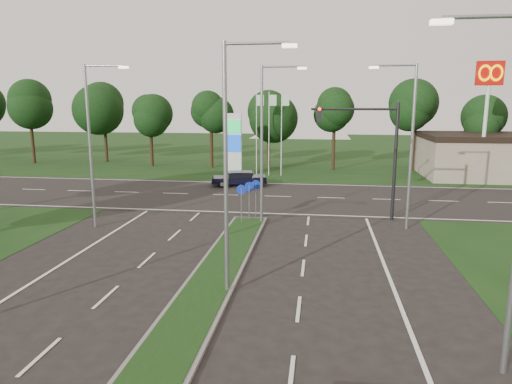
# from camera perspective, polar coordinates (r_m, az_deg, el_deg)

# --- Properties ---
(verge_far) EXTENTS (160.00, 50.00, 0.02)m
(verge_far) POSITION_cam_1_polar(r_m,az_deg,el_deg) (65.14, 4.37, 4.91)
(verge_far) COLOR black
(verge_far) RESTS_ON ground
(cross_road) EXTENTS (160.00, 12.00, 0.02)m
(cross_road) POSITION_cam_1_polar(r_m,az_deg,el_deg) (34.59, 1.06, -0.52)
(cross_road) COLOR black
(cross_road) RESTS_ON ground
(median_kerb) EXTENTS (2.00, 26.00, 0.12)m
(median_kerb) POSITION_cam_1_polar(r_m,az_deg,el_deg) (15.82, -8.05, -14.88)
(median_kerb) COLOR slate
(median_kerb) RESTS_ON ground
(commercial_building) EXTENTS (16.00, 9.00, 4.00)m
(commercial_building) POSITION_cam_1_polar(r_m,az_deg,el_deg) (49.28, 29.34, 3.89)
(commercial_building) COLOR gray
(commercial_building) RESTS_ON ground
(streetlight_median_near) EXTENTS (2.53, 0.22, 9.00)m
(streetlight_median_near) POSITION_cam_1_polar(r_m,az_deg,el_deg) (16.05, -3.12, 4.34)
(streetlight_median_near) COLOR gray
(streetlight_median_near) RESTS_ON ground
(streetlight_median_far) EXTENTS (2.53, 0.22, 9.00)m
(streetlight_median_far) POSITION_cam_1_polar(r_m,az_deg,el_deg) (25.89, 1.16, 6.92)
(streetlight_median_far) COLOR gray
(streetlight_median_far) RESTS_ON ground
(streetlight_left_far) EXTENTS (2.53, 0.22, 9.00)m
(streetlight_left_far) POSITION_cam_1_polar(r_m,az_deg,el_deg) (26.75, -19.72, 6.41)
(streetlight_left_far) COLOR gray
(streetlight_left_far) RESTS_ON ground
(streetlight_right_far) EXTENTS (2.53, 0.22, 9.00)m
(streetlight_right_far) POSITION_cam_1_polar(r_m,az_deg,el_deg) (26.14, 18.50, 6.39)
(streetlight_right_far) COLOR gray
(streetlight_right_far) RESTS_ON ground
(traffic_signal) EXTENTS (5.10, 0.42, 7.00)m
(traffic_signal) POSITION_cam_1_polar(r_m,az_deg,el_deg) (27.91, 14.45, 6.00)
(traffic_signal) COLOR black
(traffic_signal) RESTS_ON ground
(median_signs) EXTENTS (1.16, 1.76, 2.38)m
(median_signs) POSITION_cam_1_polar(r_m,az_deg,el_deg) (26.88, -0.89, -0.17)
(median_signs) COLOR gray
(median_signs) RESTS_ON ground
(gas_pylon) EXTENTS (5.80, 1.26, 8.00)m
(gas_pylon) POSITION_cam_1_polar(r_m,az_deg,el_deg) (43.57, -2.45, 6.12)
(gas_pylon) COLOR silver
(gas_pylon) RESTS_ON ground
(mcdonalds_sign) EXTENTS (2.20, 0.47, 10.40)m
(mcdonalds_sign) POSITION_cam_1_polar(r_m,az_deg,el_deg) (43.89, 27.04, 11.24)
(mcdonalds_sign) COLOR silver
(mcdonalds_sign) RESTS_ON ground
(treeline_far) EXTENTS (6.00, 6.00, 9.90)m
(treeline_far) POSITION_cam_1_polar(r_m,az_deg,el_deg) (49.73, 3.47, 10.91)
(treeline_far) COLOR black
(treeline_far) RESTS_ON ground
(navy_sedan) EXTENTS (4.79, 2.68, 1.24)m
(navy_sedan) POSITION_cam_1_polar(r_m,az_deg,el_deg) (38.75, -2.09, 1.73)
(navy_sedan) COLOR black
(navy_sedan) RESTS_ON ground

